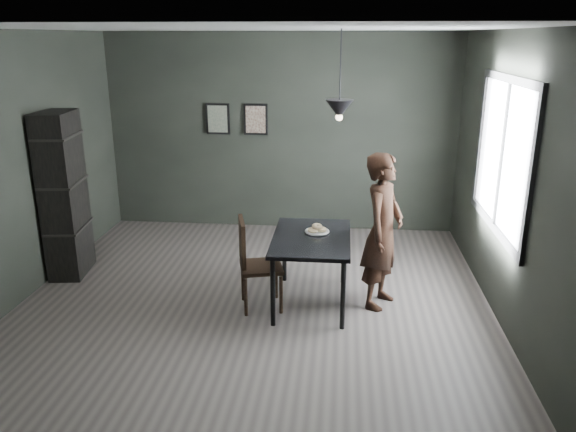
# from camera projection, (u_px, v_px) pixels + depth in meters

# --- Properties ---
(ground) EXTENTS (5.00, 5.00, 0.00)m
(ground) POSITION_uv_depth(u_px,v_px,m) (256.00, 300.00, 6.10)
(ground) COLOR #3C3734
(ground) RESTS_ON ground
(back_wall) EXTENTS (5.00, 0.10, 2.80)m
(back_wall) POSITION_uv_depth(u_px,v_px,m) (281.00, 133.00, 8.04)
(back_wall) COLOR black
(back_wall) RESTS_ON ground
(ceiling) EXTENTS (5.00, 5.00, 0.02)m
(ceiling) POSITION_uv_depth(u_px,v_px,m) (250.00, 28.00, 5.24)
(ceiling) COLOR silver
(ceiling) RESTS_ON ground
(window_assembly) EXTENTS (0.04, 1.96, 1.56)m
(window_assembly) POSITION_uv_depth(u_px,v_px,m) (502.00, 156.00, 5.56)
(window_assembly) COLOR white
(window_assembly) RESTS_ON ground
(cafe_table) EXTENTS (0.80, 1.20, 0.75)m
(cafe_table) POSITION_uv_depth(u_px,v_px,m) (311.00, 244.00, 5.83)
(cafe_table) COLOR black
(cafe_table) RESTS_ON ground
(white_plate) EXTENTS (0.23, 0.23, 0.01)m
(white_plate) POSITION_uv_depth(u_px,v_px,m) (317.00, 232.00, 5.93)
(white_plate) COLOR white
(white_plate) RESTS_ON cafe_table
(donut_pile) EXTENTS (0.20, 0.16, 0.09)m
(donut_pile) POSITION_uv_depth(u_px,v_px,m) (317.00, 229.00, 5.91)
(donut_pile) COLOR beige
(donut_pile) RESTS_ON white_plate
(woman) EXTENTS (0.60, 0.71, 1.64)m
(woman) POSITION_uv_depth(u_px,v_px,m) (383.00, 231.00, 5.76)
(woman) COLOR black
(woman) RESTS_ON ground
(wood_chair) EXTENTS (0.51, 0.51, 0.97)m
(wood_chair) POSITION_uv_depth(u_px,v_px,m) (253.00, 258.00, 5.76)
(wood_chair) COLOR black
(wood_chair) RESTS_ON ground
(shelf_unit) EXTENTS (0.44, 0.69, 1.93)m
(shelf_unit) POSITION_uv_depth(u_px,v_px,m) (64.00, 195.00, 6.52)
(shelf_unit) COLOR black
(shelf_unit) RESTS_ON ground
(pendant_lamp) EXTENTS (0.28, 0.28, 0.86)m
(pendant_lamp) POSITION_uv_depth(u_px,v_px,m) (339.00, 109.00, 5.48)
(pendant_lamp) COLOR black
(pendant_lamp) RESTS_ON ground
(framed_print_left) EXTENTS (0.34, 0.04, 0.44)m
(framed_print_left) POSITION_uv_depth(u_px,v_px,m) (218.00, 119.00, 8.03)
(framed_print_left) COLOR black
(framed_print_left) RESTS_ON ground
(framed_print_right) EXTENTS (0.34, 0.04, 0.44)m
(framed_print_right) POSITION_uv_depth(u_px,v_px,m) (256.00, 119.00, 7.98)
(framed_print_right) COLOR black
(framed_print_right) RESTS_ON ground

